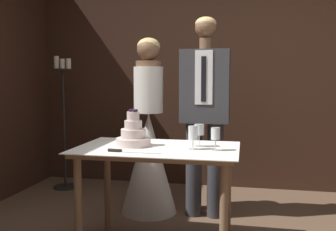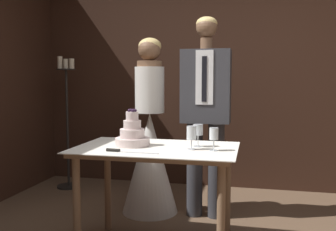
# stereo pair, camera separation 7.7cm
# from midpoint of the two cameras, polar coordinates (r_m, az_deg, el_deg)

# --- Properties ---
(wall_back) EXTENTS (4.51, 0.12, 2.84)m
(wall_back) POSITION_cam_midpoint_polar(r_m,az_deg,el_deg) (4.57, 7.67, 7.03)
(wall_back) COLOR #382116
(wall_back) RESTS_ON ground_plane
(cake_table) EXTENTS (1.20, 0.76, 0.79)m
(cake_table) POSITION_cam_midpoint_polar(r_m,az_deg,el_deg) (2.81, -1.00, -6.98)
(cake_table) COLOR #8E6B4C
(cake_table) RESTS_ON ground_plane
(tiered_cake) EXTENTS (0.26, 0.26, 0.28)m
(tiered_cake) POSITION_cam_midpoint_polar(r_m,az_deg,el_deg) (2.85, -4.68, -2.97)
(tiered_cake) COLOR beige
(tiered_cake) RESTS_ON cake_table
(cake_knife) EXTENTS (0.38, 0.04, 0.02)m
(cake_knife) POSITION_cam_midpoint_polar(r_m,az_deg,el_deg) (2.61, -6.23, -5.39)
(cake_knife) COLOR silver
(cake_knife) RESTS_ON cake_table
(wine_glass_near) EXTENTS (0.07, 0.07, 0.17)m
(wine_glass_near) POSITION_cam_midpoint_polar(r_m,az_deg,el_deg) (2.80, 5.38, -2.29)
(wine_glass_near) COLOR silver
(wine_glass_near) RESTS_ON cake_table
(wine_glass_middle) EXTENTS (0.07, 0.07, 0.17)m
(wine_glass_middle) POSITION_cam_midpoint_polar(r_m,az_deg,el_deg) (2.68, 4.42, -2.85)
(wine_glass_middle) COLOR silver
(wine_glass_middle) RESTS_ON cake_table
(wine_glass_far) EXTENTS (0.06, 0.06, 0.16)m
(wine_glass_far) POSITION_cam_midpoint_polar(r_m,az_deg,el_deg) (2.65, 7.82, -2.97)
(wine_glass_far) COLOR silver
(wine_glass_far) RESTS_ON cake_table
(bride) EXTENTS (0.54, 0.54, 1.68)m
(bride) POSITION_cam_midpoint_polar(r_m,az_deg,el_deg) (3.63, -2.17, -5.09)
(bride) COLOR white
(bride) RESTS_ON ground_plane
(groom) EXTENTS (0.45, 0.25, 1.86)m
(groom) POSITION_cam_midpoint_polar(r_m,az_deg,el_deg) (3.48, 6.42, 1.26)
(groom) COLOR #38383D
(groom) RESTS_ON ground_plane
(candle_stand) EXTENTS (0.28, 0.28, 1.57)m
(candle_stand) POSITION_cam_midpoint_polar(r_m,az_deg,el_deg) (4.60, -14.65, -0.95)
(candle_stand) COLOR black
(candle_stand) RESTS_ON ground_plane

